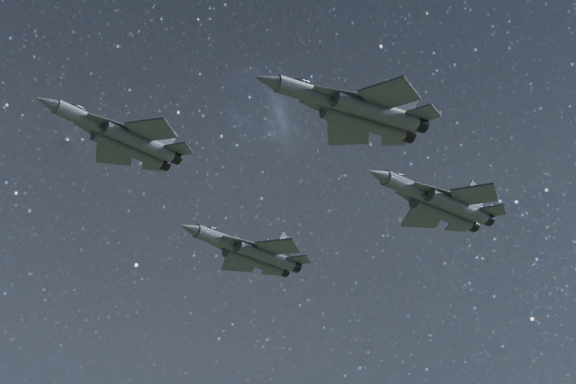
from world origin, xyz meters
TOP-DOWN VIEW (x-y plane):
  - jet_lead at (-13.72, 3.07)m, footprint 15.47×10.55m
  - jet_left at (4.70, 12.37)m, footprint 16.64×11.39m
  - jet_right at (1.74, -12.01)m, footprint 16.99×12.02m
  - jet_slot at (20.34, -1.16)m, footprint 18.57×12.91m

SIDE VIEW (x-z plane):
  - jet_left at x=4.70m, z-range 154.91..159.09m
  - jet_right at x=1.74m, z-range 158.45..162.76m
  - jet_lead at x=-13.72m, z-range 158.95..162.84m
  - jet_slot at x=20.34m, z-range 158.86..163.52m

